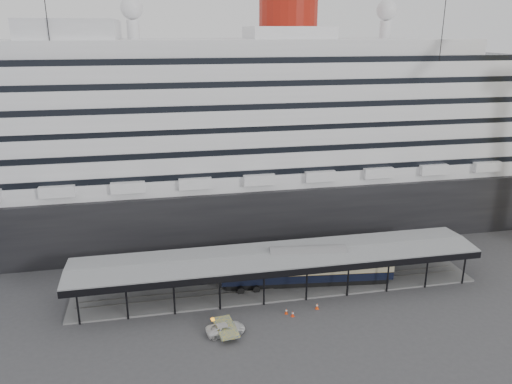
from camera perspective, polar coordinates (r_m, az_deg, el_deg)
The scene contains 8 objects.
ground at distance 66.96m, azimuth 3.55°, elevation -12.84°, with size 200.00×200.00×0.00m, color #3A3A3D.
cruise_ship at distance 90.19m, azimuth -1.46°, elevation 7.82°, with size 130.00×30.00×43.90m.
platform_canopy at distance 70.05m, azimuth 2.53°, elevation -9.14°, with size 56.00×9.18×5.30m.
port_truck at distance 61.30m, azimuth -3.49°, elevation -15.33°, with size 2.15×4.65×1.29m, color silver.
pullman_carriage at distance 70.87m, azimuth 5.86°, elevation -8.44°, with size 24.24×5.76×23.61m.
traffic_cone_left at distance 64.62m, azimuth 4.22°, elevation -13.70°, with size 0.50×0.50×0.77m.
traffic_cone_mid at distance 65.10m, azimuth 3.49°, elevation -13.43°, with size 0.45×0.45×0.78m.
traffic_cone_right at distance 66.44m, azimuth 7.00°, elevation -12.80°, with size 0.45×0.45×0.85m.
Camera 1 is at (-15.39, -55.41, 34.31)m, focal length 35.00 mm.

